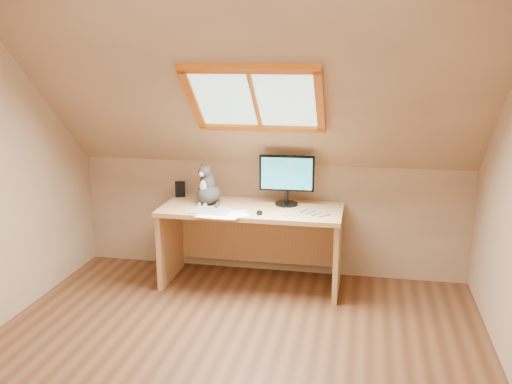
# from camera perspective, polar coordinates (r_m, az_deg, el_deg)

# --- Properties ---
(ground) EXTENTS (3.50, 3.50, 0.00)m
(ground) POSITION_cam_1_polar(r_m,az_deg,el_deg) (3.80, -3.30, -17.29)
(ground) COLOR brown
(ground) RESTS_ON ground
(room_shell) EXTENTS (3.52, 3.52, 2.41)m
(room_shell) POSITION_cam_1_polar(r_m,az_deg,el_deg) (3.21, -4.06, 4.26)
(room_shell) COLOR tan
(room_shell) RESTS_ON ground
(desk) EXTENTS (1.52, 0.66, 0.69)m
(desk) POSITION_cam_1_polar(r_m,az_deg,el_deg) (4.91, -0.29, -3.77)
(desk) COLOR tan
(desk) RESTS_ON ground
(monitor) EXTENTS (0.47, 0.20, 0.43)m
(monitor) POSITION_cam_1_polar(r_m,az_deg,el_deg) (4.81, 3.10, 1.54)
(monitor) COLOR black
(monitor) RESTS_ON desk
(cat) EXTENTS (0.27, 0.30, 0.37)m
(cat) POSITION_cam_1_polar(r_m,az_deg,el_deg) (4.88, -4.83, 0.31)
(cat) COLOR #4B4542
(cat) RESTS_ON desk
(desk_speaker) EXTENTS (0.11, 0.11, 0.13)m
(desk_speaker) POSITION_cam_1_polar(r_m,az_deg,el_deg) (5.19, -7.59, 0.29)
(desk_speaker) COLOR black
(desk_speaker) RESTS_ON desk
(graphics_tablet) EXTENTS (0.31, 0.23, 0.01)m
(graphics_tablet) POSITION_cam_1_polar(r_m,az_deg,el_deg) (4.67, -4.51, -1.89)
(graphics_tablet) COLOR #B2B2B7
(graphics_tablet) RESTS_ON desk
(mouse) EXTENTS (0.06, 0.10, 0.03)m
(mouse) POSITION_cam_1_polar(r_m,az_deg,el_deg) (4.58, 0.35, -2.05)
(mouse) COLOR black
(mouse) RESTS_ON desk
(papers) EXTENTS (0.35, 0.30, 0.01)m
(papers) POSITION_cam_1_polar(r_m,az_deg,el_deg) (4.59, -3.35, -2.21)
(papers) COLOR white
(papers) RESTS_ON desk
(cables) EXTENTS (0.51, 0.26, 0.01)m
(cables) POSITION_cam_1_polar(r_m,az_deg,el_deg) (4.61, 4.61, -2.14)
(cables) COLOR silver
(cables) RESTS_ON desk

